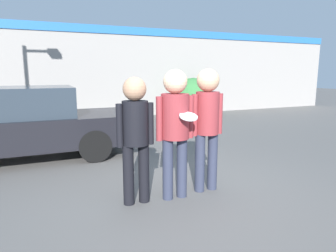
{
  "coord_description": "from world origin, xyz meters",
  "views": [
    {
      "loc": [
        -1.84,
        -3.86,
        1.79
      ],
      "look_at": [
        -0.15,
        0.12,
        1.01
      ],
      "focal_mm": 32.0,
      "sensor_mm": 36.0,
      "label": 1
    }
  ],
  "objects_px": {
    "person_left": "(135,129)",
    "person_middle_with_frisbee": "(175,121)",
    "shrub": "(193,97)",
    "person_right": "(207,118)",
    "parked_car_near": "(20,124)"
  },
  "relations": [
    {
      "from": "person_right",
      "to": "person_left",
      "type": "bearing_deg",
      "value": -178.68
    },
    {
      "from": "person_left",
      "to": "parked_car_near",
      "type": "bearing_deg",
      "value": 117.73
    },
    {
      "from": "person_right",
      "to": "person_middle_with_frisbee",
      "type": "bearing_deg",
      "value": -171.9
    },
    {
      "from": "person_middle_with_frisbee",
      "to": "person_left",
      "type": "bearing_deg",
      "value": 174.52
    },
    {
      "from": "person_right",
      "to": "shrub",
      "type": "xyz_separation_m",
      "value": [
        3.55,
        7.17,
        -0.33
      ]
    },
    {
      "from": "person_left",
      "to": "person_middle_with_frisbee",
      "type": "bearing_deg",
      "value": -5.48
    },
    {
      "from": "person_right",
      "to": "parked_car_near",
      "type": "xyz_separation_m",
      "value": [
        -2.69,
        2.96,
        -0.37
      ]
    },
    {
      "from": "person_middle_with_frisbee",
      "to": "person_right",
      "type": "xyz_separation_m",
      "value": [
        0.56,
        0.08,
        -0.0
      ]
    },
    {
      "from": "parked_car_near",
      "to": "person_right",
      "type": "bearing_deg",
      "value": -47.76
    },
    {
      "from": "parked_car_near",
      "to": "shrub",
      "type": "relative_size",
      "value": 2.78
    },
    {
      "from": "person_middle_with_frisbee",
      "to": "shrub",
      "type": "relative_size",
      "value": 1.16
    },
    {
      "from": "person_left",
      "to": "shrub",
      "type": "relative_size",
      "value": 1.1
    },
    {
      "from": "person_right",
      "to": "shrub",
      "type": "height_order",
      "value": "person_right"
    },
    {
      "from": "person_middle_with_frisbee",
      "to": "shrub",
      "type": "height_order",
      "value": "person_middle_with_frisbee"
    },
    {
      "from": "person_right",
      "to": "shrub",
      "type": "bearing_deg",
      "value": 63.62
    }
  ]
}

